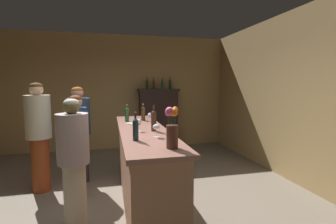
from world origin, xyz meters
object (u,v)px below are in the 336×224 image
(wine_glass_front, at_px, (139,123))
(patron_redhead, at_px, (39,133))
(flower_arrangement, at_px, (172,128))
(wine_bottle_syrah, at_px, (143,113))
(wine_bottle_merlot, at_px, (127,114))
(display_bottle_center, at_px, (162,84))
(display_bottle_midleft, at_px, (154,84))
(wine_bottle_pinot, at_px, (154,120))
(cheese_plate, at_px, (133,123))
(wine_bottle_riesling, at_px, (136,128))
(patron_by_cabinet, at_px, (74,159))
(patron_in_grey, at_px, (79,131))
(display_cabinet, at_px, (158,118))
(patron_tall, at_px, (77,141))
(bar_counter, at_px, (143,165))
(display_bottle_left, at_px, (147,84))
(wine_glass_rear, at_px, (150,116))
(wine_glass_mid, at_px, (156,127))
(display_bottle_midright, at_px, (170,83))

(wine_glass_front, relative_size, patron_redhead, 0.10)
(flower_arrangement, distance_m, patron_redhead, 2.53)
(wine_bottle_syrah, distance_m, patron_redhead, 1.67)
(wine_bottle_merlot, xyz_separation_m, display_bottle_center, (1.07, 2.15, 0.51))
(display_bottle_midleft, bearing_deg, wine_bottle_pinot, -100.12)
(wine_bottle_syrah, distance_m, cheese_plate, 0.40)
(wine_bottle_riesling, xyz_separation_m, flower_arrangement, (0.31, -0.42, 0.07))
(cheese_plate, height_order, patron_by_cabinet, patron_by_cabinet)
(flower_arrangement, xyz_separation_m, display_bottle_midleft, (0.53, 4.00, 0.43))
(display_bottle_midleft, xyz_separation_m, patron_in_grey, (-1.64, -1.89, -0.81))
(cheese_plate, distance_m, patron_by_cabinet, 1.25)
(display_cabinet, relative_size, patron_tall, 1.03)
(bar_counter, height_order, patron_redhead, patron_redhead)
(wine_bottle_riesling, bearing_deg, wine_bottle_merlot, 89.88)
(wine_bottle_syrah, distance_m, patron_tall, 1.17)
(patron_tall, bearing_deg, patron_by_cabinet, -43.87)
(bar_counter, xyz_separation_m, wine_bottle_syrah, (0.11, 0.79, 0.67))
(display_cabinet, distance_m, patron_in_grey, 2.58)
(wine_bottle_riesling, height_order, display_bottle_center, display_bottle_center)
(wine_bottle_merlot, distance_m, display_bottle_midleft, 2.36)
(patron_redhead, height_order, patron_tall, patron_redhead)
(flower_arrangement, bearing_deg, display_bottle_center, 79.23)
(display_cabinet, bearing_deg, flower_arrangement, -99.24)
(bar_counter, bearing_deg, wine_bottle_merlot, 103.14)
(wine_bottle_pinot, relative_size, patron_by_cabinet, 0.23)
(cheese_plate, height_order, display_bottle_center, display_bottle_center)
(display_cabinet, distance_m, display_bottle_midleft, 0.89)
(wine_bottle_merlot, relative_size, patron_in_grey, 0.17)
(display_bottle_center, xyz_separation_m, patron_tall, (-1.83, -2.47, -0.85))
(bar_counter, xyz_separation_m, patron_by_cabinet, (-0.87, -0.47, 0.30))
(wine_glass_front, height_order, patron_redhead, patron_redhead)
(display_cabinet, distance_m, display_bottle_left, 0.93)
(wine_glass_rear, relative_size, display_bottle_center, 0.51)
(wine_bottle_syrah, xyz_separation_m, patron_tall, (-1.05, -0.40, -0.35))
(wine_bottle_merlot, height_order, patron_redhead, patron_redhead)
(wine_bottle_syrah, relative_size, patron_redhead, 0.17)
(wine_glass_mid, distance_m, patron_tall, 1.46)
(wine_glass_front, distance_m, wine_glass_mid, 0.44)
(wine_glass_rear, xyz_separation_m, display_bottle_center, (0.70, 2.28, 0.53))
(bar_counter, relative_size, patron_tall, 1.85)
(wine_bottle_merlot, height_order, flower_arrangement, flower_arrangement)
(wine_glass_rear, xyz_separation_m, display_bottle_left, (0.30, 2.28, 0.53))
(wine_bottle_riesling, bearing_deg, cheese_plate, 86.51)
(patron_redhead, bearing_deg, patron_in_grey, 35.14)
(wine_bottle_pinot, relative_size, patron_in_grey, 0.21)
(wine_bottle_merlot, distance_m, wine_glass_mid, 1.35)
(wine_glass_mid, bearing_deg, display_bottle_center, 76.78)
(wine_bottle_syrah, height_order, display_bottle_center, display_bottle_center)
(wine_glass_front, distance_m, cheese_plate, 0.68)
(patron_by_cabinet, bearing_deg, display_bottle_midright, 32.11)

